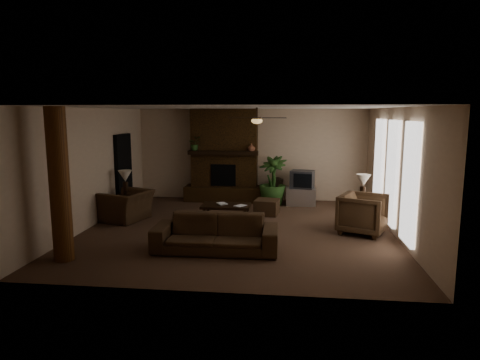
# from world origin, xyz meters

# --- Properties ---
(room_shell) EXTENTS (7.00, 7.00, 7.00)m
(room_shell) POSITION_xyz_m (0.00, 0.00, 1.40)
(room_shell) COLOR brown
(room_shell) RESTS_ON ground
(fireplace) EXTENTS (2.40, 0.70, 2.80)m
(fireplace) POSITION_xyz_m (-0.80, 3.22, 1.16)
(fireplace) COLOR #492D13
(fireplace) RESTS_ON ground
(windows) EXTENTS (0.08, 3.65, 2.35)m
(windows) POSITION_xyz_m (3.45, 0.20, 1.35)
(windows) COLOR white
(windows) RESTS_ON ground
(log_column) EXTENTS (0.36, 0.36, 2.80)m
(log_column) POSITION_xyz_m (-2.95, -2.40, 1.40)
(log_column) COLOR brown
(log_column) RESTS_ON ground
(doorway) EXTENTS (0.10, 1.00, 2.10)m
(doorway) POSITION_xyz_m (-3.44, 1.80, 1.05)
(doorway) COLOR black
(doorway) RESTS_ON ground
(ceiling_fan) EXTENTS (1.35, 1.35, 0.37)m
(ceiling_fan) POSITION_xyz_m (0.40, 0.30, 2.53)
(ceiling_fan) COLOR black
(ceiling_fan) RESTS_ON ceiling
(sofa) EXTENTS (2.43, 0.73, 0.95)m
(sofa) POSITION_xyz_m (-0.26, -1.58, 0.47)
(sofa) COLOR #442F1D
(sofa) RESTS_ON ground
(armchair_left) EXTENTS (1.03, 1.30, 1.00)m
(armchair_left) POSITION_xyz_m (-2.89, 0.53, 0.50)
(armchair_left) COLOR #442F1D
(armchair_left) RESTS_ON ground
(armchair_right) EXTENTS (1.21, 1.24, 0.99)m
(armchair_right) POSITION_xyz_m (2.82, -0.02, 0.49)
(armchair_right) COLOR #442F1D
(armchair_right) RESTS_ON ground
(coffee_table) EXTENTS (1.20, 0.70, 0.43)m
(coffee_table) POSITION_xyz_m (-0.38, 0.68, 0.37)
(coffee_table) COLOR black
(coffee_table) RESTS_ON ground
(ottoman) EXTENTS (0.69, 0.69, 0.40)m
(ottoman) POSITION_xyz_m (0.59, 1.53, 0.20)
(ottoman) COLOR #442F1D
(ottoman) RESTS_ON ground
(tv_stand) EXTENTS (0.86, 0.51, 0.50)m
(tv_stand) POSITION_xyz_m (1.52, 2.81, 0.25)
(tv_stand) COLOR silver
(tv_stand) RESTS_ON ground
(tv) EXTENTS (0.74, 0.65, 0.52)m
(tv) POSITION_xyz_m (1.56, 2.82, 0.76)
(tv) COLOR #353537
(tv) RESTS_ON tv_stand
(floor_vase) EXTENTS (0.34, 0.34, 0.77)m
(floor_vase) POSITION_xyz_m (0.83, 3.15, 0.43)
(floor_vase) COLOR #33281C
(floor_vase) RESTS_ON ground
(floor_plant) EXTENTS (1.27, 1.62, 0.80)m
(floor_plant) POSITION_xyz_m (0.70, 2.77, 0.40)
(floor_plant) COLOR #2E5120
(floor_plant) RESTS_ON ground
(side_table_left) EXTENTS (0.66, 0.66, 0.55)m
(side_table_left) POSITION_xyz_m (-3.07, 1.01, 0.28)
(side_table_left) COLOR black
(side_table_left) RESTS_ON ground
(lamp_left) EXTENTS (0.46, 0.46, 0.65)m
(lamp_left) POSITION_xyz_m (-3.09, 1.03, 1.00)
(lamp_left) COLOR black
(lamp_left) RESTS_ON side_table_left
(side_table_right) EXTENTS (0.57, 0.57, 0.55)m
(side_table_right) POSITION_xyz_m (3.02, 1.04, 0.28)
(side_table_right) COLOR black
(side_table_right) RESTS_ON ground
(lamp_right) EXTENTS (0.44, 0.44, 0.65)m
(lamp_right) POSITION_xyz_m (2.97, 0.98, 1.00)
(lamp_right) COLOR black
(lamp_right) RESTS_ON side_table_right
(mantel_plant) EXTENTS (0.50, 0.52, 0.33)m
(mantel_plant) POSITION_xyz_m (-1.66, 3.01, 1.72)
(mantel_plant) COLOR #2E5120
(mantel_plant) RESTS_ON fireplace
(mantel_vase) EXTENTS (0.26, 0.27, 0.22)m
(mantel_vase) POSITION_xyz_m (0.06, 2.92, 1.67)
(mantel_vase) COLOR #99593D
(mantel_vase) RESTS_ON fireplace
(book_a) EXTENTS (0.20, 0.13, 0.29)m
(book_a) POSITION_xyz_m (-0.58, 0.66, 0.57)
(book_a) COLOR #999999
(book_a) RESTS_ON coffee_table
(book_b) EXTENTS (0.19, 0.14, 0.29)m
(book_b) POSITION_xyz_m (-0.10, 0.59, 0.58)
(book_b) COLOR #999999
(book_b) RESTS_ON coffee_table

